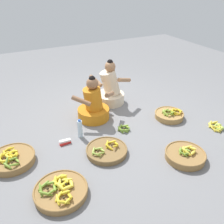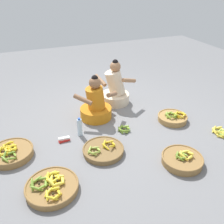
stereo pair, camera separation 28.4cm
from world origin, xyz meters
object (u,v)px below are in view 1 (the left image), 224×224
at_px(banana_basket_front_center, 169,115).
at_px(banana_basket_mid_right, 61,190).
at_px(vendor_woman_behind, 110,89).
at_px(banana_basket_back_center, 12,159).
at_px(banana_basket_near_bicycle, 185,155).
at_px(loose_bananas_mid_left, 124,129).
at_px(packet_carton_stack, 65,142).
at_px(loose_bananas_front_right, 217,127).
at_px(banana_basket_front_left, 107,150).
at_px(vendor_woman_front, 93,106).
at_px(water_bottle, 80,129).

bearing_deg(banana_basket_front_center, banana_basket_mid_right, -159.90).
xyz_separation_m(vendor_woman_behind, banana_basket_back_center, (-1.86, -0.93, -0.21)).
xyz_separation_m(banana_basket_back_center, banana_basket_near_bicycle, (2.02, -0.94, -0.00)).
xyz_separation_m(banana_basket_back_center, banana_basket_mid_right, (0.41, -0.78, -0.01)).
distance_m(banana_basket_mid_right, loose_bananas_mid_left, 1.45).
height_order(vendor_woman_behind, loose_bananas_mid_left, vendor_woman_behind).
relative_size(banana_basket_mid_right, packet_carton_stack, 3.60).
bearing_deg(loose_bananas_front_right, packet_carton_stack, 163.03).
distance_m(banana_basket_near_bicycle, loose_bananas_mid_left, 1.01).
distance_m(banana_basket_front_left, banana_basket_mid_right, 0.86).
relative_size(banana_basket_near_bicycle, loose_bananas_mid_left, 2.42).
xyz_separation_m(vendor_woman_behind, banana_basket_mid_right, (-1.45, -1.71, -0.22)).
bearing_deg(banana_basket_mid_right, vendor_woman_behind, 49.64).
bearing_deg(vendor_woman_front, banana_basket_near_bicycle, -65.76).
relative_size(banana_basket_near_bicycle, loose_bananas_front_right, 1.84).
relative_size(vendor_woman_behind, banana_basket_mid_right, 1.39).
xyz_separation_m(banana_basket_back_center, loose_bananas_front_right, (2.95, -0.61, -0.03)).
bearing_deg(banana_basket_front_left, banana_basket_near_bicycle, -33.11).
distance_m(vendor_woman_front, packet_carton_stack, 0.82).
xyz_separation_m(banana_basket_near_bicycle, loose_bananas_front_right, (0.93, 0.33, -0.03)).
relative_size(banana_basket_near_bicycle, water_bottle, 1.78).
xyz_separation_m(banana_basket_front_left, packet_carton_stack, (-0.44, 0.45, -0.01)).
bearing_deg(packet_carton_stack, loose_bananas_front_right, -16.97).
relative_size(loose_bananas_mid_left, loose_bananas_front_right, 0.76).
xyz_separation_m(vendor_woman_front, vendor_woman_behind, (0.50, 0.39, 0.03)).
distance_m(banana_basket_mid_right, water_bottle, 1.08).
xyz_separation_m(banana_basket_front_center, loose_bananas_front_right, (0.46, -0.59, -0.03)).
bearing_deg(banana_basket_back_center, banana_basket_near_bicycle, -24.87).
distance_m(banana_basket_back_center, water_bottle, 0.99).
xyz_separation_m(banana_basket_mid_right, banana_basket_front_center, (2.09, 0.76, 0.01)).
bearing_deg(banana_basket_front_left, packet_carton_stack, 134.56).
relative_size(vendor_woman_front, banana_basket_near_bicycle, 1.44).
bearing_deg(packet_carton_stack, banana_basket_front_left, -45.44).
bearing_deg(loose_bananas_front_right, banana_basket_near_bicycle, -160.53).
relative_size(vendor_woman_behind, loose_bananas_mid_left, 3.82).
distance_m(banana_basket_near_bicycle, loose_bananas_front_right, 0.99).
bearing_deg(banana_basket_mid_right, vendor_woman_front, 54.15).
bearing_deg(water_bottle, banana_basket_front_left, -70.22).
distance_m(vendor_woman_behind, banana_basket_front_left, 1.49).
bearing_deg(banana_basket_back_center, vendor_woman_front, 21.57).
height_order(banana_basket_near_bicycle, loose_bananas_front_right, banana_basket_near_bicycle).
xyz_separation_m(loose_bananas_mid_left, loose_bananas_front_right, (1.32, -0.60, -0.00)).
distance_m(banana_basket_front_left, banana_basket_front_center, 1.38).
relative_size(banana_basket_back_center, water_bottle, 1.95).
height_order(vendor_woman_behind, banana_basket_near_bicycle, vendor_woman_behind).
relative_size(vendor_woman_behind, banana_basket_front_left, 1.48).
bearing_deg(loose_bananas_mid_left, water_bottle, 167.40).
height_order(vendor_woman_front, loose_bananas_mid_left, vendor_woman_front).
bearing_deg(packet_carton_stack, vendor_woman_behind, 36.87).
height_order(banana_basket_mid_right, packet_carton_stack, banana_basket_mid_right).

